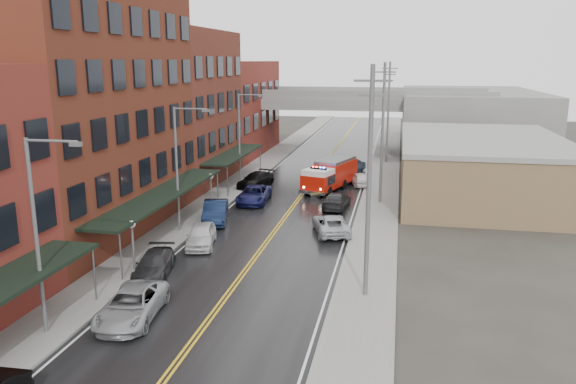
{
  "coord_description": "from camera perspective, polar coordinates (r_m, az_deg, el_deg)",
  "views": [
    {
      "loc": [
        8.57,
        -12.79,
        12.19
      ],
      "look_at": [
        0.99,
        25.36,
        3.0
      ],
      "focal_mm": 35.0,
      "sensor_mm": 36.0,
      "label": 1
    }
  ],
  "objects": [
    {
      "name": "parked_car_left_2",
      "position": [
        28.44,
        -15.59,
        -10.98
      ],
      "size": [
        3.02,
        5.52,
        1.47
      ],
      "primitive_type": "imported",
      "rotation": [
        0.0,
        0.0,
        0.11
      ],
      "color": "#929699",
      "rests_on": "ground"
    },
    {
      "name": "street_lamp_0",
      "position": [
        26.64,
        -23.89,
        -3.12
      ],
      "size": [
        2.64,
        0.22,
        9.0
      ],
      "color": "#59595B",
      "rests_on": "ground"
    },
    {
      "name": "parked_car_left_6",
      "position": [
        48.94,
        -3.48,
        -0.27
      ],
      "size": [
        2.7,
        5.39,
        1.47
      ],
      "primitive_type": "imported",
      "rotation": [
        0.0,
        0.0,
        0.05
      ],
      "color": "#121546",
      "rests_on": "ground"
    },
    {
      "name": "brick_building_c",
      "position": [
        57.8,
        -11.15,
        8.39
      ],
      "size": [
        9.0,
        15.0,
        15.0
      ],
      "primitive_type": "cube",
      "color": "#59231A",
      "rests_on": "ground"
    },
    {
      "name": "parked_car_right_2",
      "position": [
        55.91,
        7.31,
        1.31
      ],
      "size": [
        2.78,
        4.31,
        1.37
      ],
      "primitive_type": "imported",
      "rotation": [
        0.0,
        0.0,
        3.46
      ],
      "color": "white",
      "rests_on": "ground"
    },
    {
      "name": "brick_building_b",
      "position": [
        42.07,
        -20.34,
        8.13
      ],
      "size": [
        9.0,
        20.0,
        18.0
      ],
      "primitive_type": "cube",
      "color": "#582317",
      "rests_on": "ground"
    },
    {
      "name": "tan_building",
      "position": [
        54.19,
        18.95,
        2.27
      ],
      "size": [
        14.0,
        22.0,
        5.0
      ],
      "primitive_type": "cube",
      "color": "brown",
      "rests_on": "ground"
    },
    {
      "name": "globe_lamp_2",
      "position": [
        46.4,
        -7.85,
        0.88
      ],
      "size": [
        0.44,
        0.44,
        3.12
      ],
      "color": "#59595B",
      "rests_on": "ground"
    },
    {
      "name": "street_lamp_2",
      "position": [
        55.36,
        -4.73,
        5.98
      ],
      "size": [
        2.64,
        0.22,
        9.0
      ],
      "color": "#59595B",
      "rests_on": "ground"
    },
    {
      "name": "parked_car_right_3",
      "position": [
        62.2,
        6.47,
        2.65
      ],
      "size": [
        2.93,
        5.07,
        1.58
      ],
      "primitive_type": "imported",
      "rotation": [
        0.0,
        0.0,
        2.86
      ],
      "color": "black",
      "rests_on": "ground"
    },
    {
      "name": "awning_2",
      "position": [
        56.42,
        -5.47,
        3.84
      ],
      "size": [
        2.6,
        13.0,
        3.09
      ],
      "color": "black",
      "rests_on": "ground"
    },
    {
      "name": "parked_car_right_0",
      "position": [
        40.41,
        4.38,
        -3.3
      ],
      "size": [
        3.54,
        5.33,
        1.36
      ],
      "primitive_type": "imported",
      "rotation": [
        0.0,
        0.0,
        3.42
      ],
      "color": "#AEB2B6",
      "rests_on": "ground"
    },
    {
      "name": "parked_car_left_7",
      "position": [
        54.95,
        -3.31,
        1.22
      ],
      "size": [
        3.32,
        5.34,
        1.44
      ],
      "primitive_type": "imported",
      "rotation": [
        0.0,
        0.0,
        -0.28
      ],
      "color": "black",
      "rests_on": "ground"
    },
    {
      "name": "utility_pole_2",
      "position": [
        68.06,
        10.15,
        8.13
      ],
      "size": [
        1.8,
        0.24,
        12.0
      ],
      "color": "#59595B",
      "rests_on": "ground"
    },
    {
      "name": "parked_car_left_3",
      "position": [
        33.6,
        -13.45,
        -7.15
      ],
      "size": [
        2.72,
        4.85,
        1.33
      ],
      "primitive_type": "imported",
      "rotation": [
        0.0,
        0.0,
        0.2
      ],
      "color": "#252628",
      "rests_on": "ground"
    },
    {
      "name": "parked_car_left_5",
      "position": [
        43.43,
        -7.38,
        -2.0
      ],
      "size": [
        2.87,
        5.23,
        1.64
      ],
      "primitive_type": "imported",
      "rotation": [
        0.0,
        0.0,
        0.24
      ],
      "color": "#0E1934",
      "rests_on": "ground"
    },
    {
      "name": "utility_pole_1",
      "position": [
        48.17,
        9.58,
        6.09
      ],
      "size": [
        1.8,
        0.24,
        12.0
      ],
      "color": "#59595B",
      "rests_on": "ground"
    },
    {
      "name": "overpass",
      "position": [
        75.54,
        4.74,
        8.54
      ],
      "size": [
        40.0,
        10.0,
        7.5
      ],
      "color": "slate",
      "rests_on": "ground"
    },
    {
      "name": "fire_truck",
      "position": [
        53.74,
        4.3,
        1.84
      ],
      "size": [
        4.88,
        8.22,
        2.86
      ],
      "rotation": [
        0.0,
        0.0,
        -0.3
      ],
      "color": "#AD1408",
      "rests_on": "ground"
    },
    {
      "name": "right_far_block",
      "position": [
        83.73,
        17.79,
        7.05
      ],
      "size": [
        18.0,
        30.0,
        8.0
      ],
      "primitive_type": "cube",
      "color": "slate",
      "rests_on": "ground"
    },
    {
      "name": "street_lamp_1",
      "position": [
        40.39,
        -10.94,
        3.06
      ],
      "size": [
        2.64,
        0.22,
        9.0
      ],
      "color": "#59595B",
      "rests_on": "ground"
    },
    {
      "name": "sidewalk_right",
      "position": [
        44.49,
        9.19,
        -2.68
      ],
      "size": [
        3.0,
        160.0,
        0.15
      ],
      "primitive_type": "cube",
      "color": "slate",
      "rests_on": "ground"
    },
    {
      "name": "globe_lamp_1",
      "position": [
        33.92,
        -15.55,
        -4.14
      ],
      "size": [
        0.44,
        0.44,
        3.12
      ],
      "color": "#59595B",
      "rests_on": "ground"
    },
    {
      "name": "awning_1",
      "position": [
        40.3,
        -12.58,
        -0.23
      ],
      "size": [
        2.6,
        18.0,
        3.09
      ],
      "color": "black",
      "rests_on": "ground"
    },
    {
      "name": "curb_left",
      "position": [
        46.69,
        -6.9,
        -1.84
      ],
      "size": [
        0.3,
        160.0,
        0.15
      ],
      "primitive_type": "cube",
      "color": "gray",
      "rests_on": "ground"
    },
    {
      "name": "parked_car_left_4",
      "position": [
        38.05,
        -8.82,
        -4.37
      ],
      "size": [
        2.7,
        4.69,
        1.5
      ],
      "primitive_type": "imported",
      "rotation": [
        0.0,
        0.0,
        0.22
      ],
      "color": "silver",
      "rests_on": "ground"
    },
    {
      "name": "parked_car_right_1",
      "position": [
        47.24,
        4.94,
        -0.87
      ],
      "size": [
        2.19,
        4.74,
        1.34
      ],
      "primitive_type": "imported",
      "rotation": [
        0.0,
        0.0,
        3.07
      ],
      "color": "black",
      "rests_on": "ground"
    },
    {
      "name": "curb_right",
      "position": [
        44.57,
        7.07,
        -2.58
      ],
      "size": [
        0.3,
        160.0,
        0.15
      ],
      "primitive_type": "cube",
      "color": "gray",
      "rests_on": "ground"
    },
    {
      "name": "brick_building_far",
      "position": [
        74.35,
        -5.97,
        8.45
      ],
      "size": [
        9.0,
        20.0,
        12.0
      ],
      "primitive_type": "cube",
      "color": "maroon",
      "rests_on": "ground"
    },
    {
      "name": "utility_pole_0",
      "position": [
        28.44,
        8.24,
        1.21
      ],
      "size": [
        1.8,
        0.24,
        12.0
      ],
      "color": "#59595B",
      "rests_on": "ground"
    },
    {
      "name": "road",
      "position": [
        45.31,
        -0.08,
        -2.3
      ],
      "size": [
        11.0,
        160.0,
        0.02
      ],
      "primitive_type": "cube",
      "color": "black",
      "rests_on": "ground"
    },
    {
      "name": "sidewalk_left",
      "position": [
        47.22,
        -8.8,
        -1.73
      ],
      "size": [
        3.0,
        160.0,
        0.15
      ],
      "primitive_type": "cube",
      "color": "slate",
      "rests_on": "ground"
    }
  ]
}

